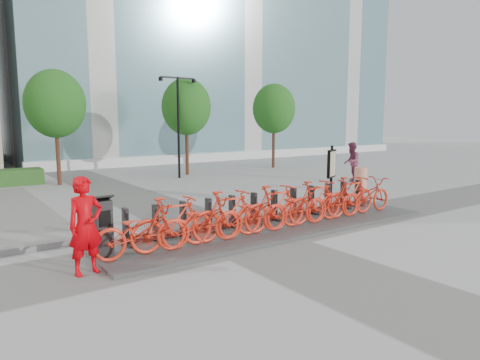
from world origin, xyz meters
TOP-DOWN VIEW (x-y plane):
  - ground at (0.00, 0.00)m, footprint 120.00×120.00m
  - glass_building at (14.00, 26.00)m, footprint 32.00×16.00m
  - tree_1 at (-1.50, 12.00)m, footprint 2.60×2.60m
  - tree_2 at (5.00, 12.00)m, footprint 2.60×2.60m
  - tree_3 at (11.00, 12.00)m, footprint 2.60×2.60m
  - streetlamp at (4.00, 11.00)m, footprint 2.00×0.20m
  - dock_pad at (1.30, 0.30)m, footprint 9.60×2.40m
  - dock_rail_posts at (1.36, 0.77)m, footprint 8.02×0.50m
  - bike_0 at (-2.60, -0.05)m, footprint 2.02×0.71m
  - bike_1 at (-1.88, -0.05)m, footprint 1.96×0.55m
  - bike_2 at (-1.16, -0.05)m, footprint 2.02×0.71m
  - bike_3 at (-0.44, -0.05)m, footprint 1.96×0.55m
  - bike_4 at (0.28, -0.05)m, footprint 2.02×0.71m
  - bike_5 at (1.00, -0.05)m, footprint 1.96×0.55m
  - bike_6 at (1.72, -0.05)m, footprint 2.02×0.71m
  - bike_7 at (2.44, -0.05)m, footprint 1.96×0.55m
  - bike_8 at (3.16, -0.05)m, footprint 2.02×0.71m
  - bike_9 at (3.88, -0.05)m, footprint 1.96×0.55m
  - bike_10 at (4.60, -0.05)m, footprint 2.02×0.71m
  - kiosk at (-3.25, 0.36)m, footprint 0.42×0.37m
  - worker_red at (-3.77, -0.26)m, footprint 0.75×0.56m
  - pedestrian at (10.10, 5.17)m, footprint 1.14×1.09m
  - construction_barrel at (8.11, 3.00)m, footprint 0.53×0.53m
  - map_sign at (4.80, 1.56)m, footprint 0.65×0.37m

SIDE VIEW (x-z plane):
  - ground at x=0.00m, z-range 0.00..0.00m
  - dock_pad at x=1.30m, z-range 0.00..0.08m
  - construction_barrel at x=8.11m, z-range 0.00..0.97m
  - dock_rail_posts at x=1.36m, z-range 0.08..0.93m
  - bike_0 at x=-2.60m, z-range 0.08..1.14m
  - bike_2 at x=-1.16m, z-range 0.08..1.14m
  - bike_4 at x=0.28m, z-range 0.08..1.14m
  - bike_6 at x=1.72m, z-range 0.08..1.14m
  - bike_8 at x=3.16m, z-range 0.08..1.14m
  - bike_10 at x=4.60m, z-range 0.08..1.14m
  - bike_1 at x=-1.88m, z-range 0.08..1.26m
  - bike_3 at x=-0.44m, z-range 0.08..1.26m
  - bike_5 at x=1.00m, z-range 0.08..1.26m
  - bike_7 at x=2.44m, z-range 0.08..1.26m
  - bike_9 at x=3.88m, z-range 0.08..1.26m
  - kiosk at x=-3.25m, z-range 0.05..1.34m
  - worker_red at x=-3.77m, z-range 0.00..1.85m
  - pedestrian at x=10.10m, z-range 0.00..1.86m
  - map_sign at x=4.80m, z-range 0.33..2.37m
  - streetlamp at x=4.00m, z-range 0.63..5.63m
  - tree_1 at x=-1.50m, z-range 1.04..6.14m
  - tree_2 at x=5.00m, z-range 1.04..6.14m
  - tree_3 at x=11.00m, z-range 1.04..6.14m
  - glass_building at x=14.00m, z-range 0.00..24.00m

